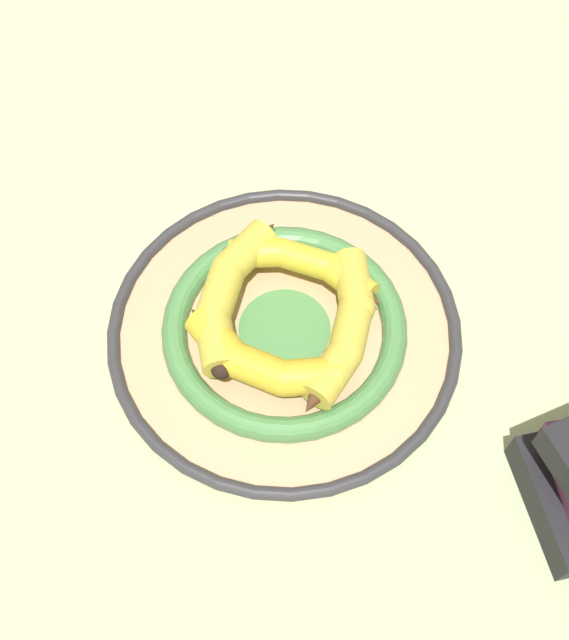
{
  "coord_description": "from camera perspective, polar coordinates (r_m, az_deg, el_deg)",
  "views": [
    {
      "loc": [
        0.12,
        0.39,
        0.74
      ],
      "look_at": [
        0.02,
        -0.01,
        0.04
      ],
      "focal_mm": 42.0,
      "sensor_mm": 36.0,
      "label": 1
    }
  ],
  "objects": [
    {
      "name": "ground_plane",
      "position": [
        0.85,
        1.56,
        -1.82
      ],
      "size": [
        2.8,
        2.8,
        0.0
      ],
      "primitive_type": "plane",
      "color": "#B2C693"
    },
    {
      "name": "decorative_bowl",
      "position": [
        0.83,
        0.0,
        -0.74
      ],
      "size": [
        0.39,
        0.39,
        0.04
      ],
      "color": "tan",
      "rests_on": "ground_plane"
    },
    {
      "name": "banana_a",
      "position": [
        0.77,
        -2.09,
        -3.08
      ],
      "size": [
        0.16,
        0.14,
        0.04
      ],
      "rotation": [
        0.0,
        0.0,
        2.49
      ],
      "color": "gold",
      "rests_on": "decorative_bowl"
    },
    {
      "name": "banana_b",
      "position": [
        0.79,
        4.62,
        -0.75
      ],
      "size": [
        0.12,
        0.19,
        0.04
      ],
      "rotation": [
        0.0,
        0.0,
        4.24
      ],
      "color": "gold",
      "rests_on": "decorative_bowl"
    },
    {
      "name": "banana_c",
      "position": [
        0.84,
        1.66,
        4.2
      ],
      "size": [
        0.17,
        0.13,
        0.03
      ],
      "rotation": [
        0.0,
        0.0,
        5.69
      ],
      "color": "yellow",
      "rests_on": "decorative_bowl"
    },
    {
      "name": "banana_d",
      "position": [
        0.82,
        -4.27,
        2.21
      ],
      "size": [
        0.12,
        0.19,
        0.04
      ],
      "rotation": [
        0.0,
        0.0,
        7.38
      ],
      "color": "gold",
      "rests_on": "decorative_bowl"
    }
  ]
}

